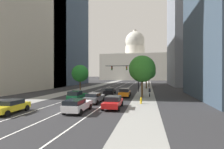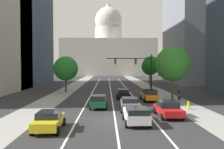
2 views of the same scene
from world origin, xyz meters
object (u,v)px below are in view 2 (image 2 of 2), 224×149
Objects in this scene: traffic_signal_mast at (137,66)px; cyclist at (179,94)px; car_orange at (149,95)px; car_gray at (129,104)px; car_yellow at (49,120)px; car_white at (136,115)px; street_tree_far_right at (173,64)px; street_tree_near_right at (151,65)px; street_tree_mid_left at (66,68)px; capitol_building at (108,53)px; car_red at (168,109)px; street_tree_mid_right at (150,67)px; car_green at (99,101)px; fire_hydrant at (188,105)px; car_black at (123,93)px.

traffic_signal_mast is 4.64× the size of cyclist.
car_orange is 0.99× the size of car_gray.
cyclist is at bearing -42.25° from car_yellow.
street_tree_far_right is (6.48, 13.51, 4.27)m from car_white.
street_tree_mid_left is at bearing -154.09° from street_tree_near_right.
capitol_building reaches higher than car_white.
cyclist is (4.95, -8.53, -3.91)m from traffic_signal_mast.
car_orange is 4.59m from cyclist.
car_red is at bearing -87.28° from capitol_building.
street_tree_mid_right is at bearing 4.43° from cyclist.
street_tree_mid_left is (-12.71, 2.07, -0.46)m from traffic_signal_mast.
car_green is 9.97m from fire_hydrant.
street_tree_far_right is (-1.33, -25.96, 0.45)m from street_tree_mid_right.
car_orange is 8.18m from car_gray.
car_orange reaches higher than car_gray.
car_green is at bearing -111.80° from traffic_signal_mast.
capitol_building is at bearing 1.75° from car_red.
car_gray is 17.85m from traffic_signal_mast.
street_tree_far_right reaches higher than street_tree_near_right.
car_black is 10.26m from car_gray.
street_tree_near_right reaches higher than traffic_signal_mast.
street_tree_near_right reaches higher than car_black.
car_white is at bearing -96.93° from traffic_signal_mast.
car_yellow is (-5.04, -110.87, -10.52)m from capitol_building.
street_tree_near_right is (10.39, 25.81, 4.20)m from car_green.
car_white is at bearing -133.39° from fire_hydrant.
street_tree_far_right is (-0.07, 6.57, 4.58)m from fire_hydrant.
street_tree_mid_right is (0.01, 24.54, 3.75)m from cyclist.
car_white is at bearing -101.20° from street_tree_mid_right.
car_white is 1.04× the size of car_yellow.
car_yellow is 0.55× the size of traffic_signal_mast.
car_green is 0.96× the size of car_orange.
car_green is 2.63× the size of cyclist.
car_red is 0.69× the size of street_tree_near_right.
car_yellow is 43.95m from street_tree_mid_right.
car_gray is 0.60× the size of traffic_signal_mast.
car_red is (10.08, 4.84, 0.02)m from car_yellow.
street_tree_mid_right is (7.81, 22.90, 3.88)m from car_black.
car_yellow is 0.59× the size of street_tree_far_right.
car_black is 0.62× the size of street_tree_mid_left.
street_tree_near_right is at bearing -22.01° from car_green.
capitol_building is 9.47× the size of car_gray.
car_white is 0.70× the size of street_tree_mid_left.
street_tree_near_right reaches higher than street_tree_mid_left.
car_black is at bearing -42.26° from street_tree_mid_left.
car_red is at bearing -96.96° from street_tree_mid_right.
traffic_signal_mast is at bearing 110.06° from street_tree_far_right.
traffic_signal_mast reaches higher than cyclist.
street_tree_mid_right reaches higher than fire_hydrant.
car_black is at bearing -112.48° from traffic_signal_mast.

